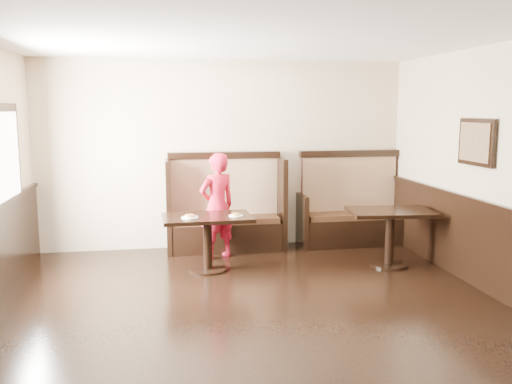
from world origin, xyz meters
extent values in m
plane|color=black|center=(0.00, 0.00, 0.00)|extent=(7.00, 7.00, 0.00)
plane|color=beige|center=(0.00, 3.50, 1.40)|extent=(5.50, 0.00, 5.50)
plane|color=white|center=(0.00, 0.00, 2.80)|extent=(7.00, 7.00, 0.00)
cube|color=black|center=(-2.71, 1.90, 1.55)|extent=(0.05, 1.50, 1.20)
cube|color=white|center=(-2.69, 1.90, 1.55)|extent=(0.01, 1.30, 1.00)
cube|color=black|center=(2.71, 1.20, 1.70)|extent=(0.04, 0.70, 0.55)
cube|color=olive|center=(2.69, 1.20, 1.70)|extent=(0.01, 0.60, 0.45)
cube|color=black|center=(0.00, 3.22, 0.21)|extent=(1.60, 0.50, 0.42)
cube|color=#382011|center=(0.00, 3.22, 0.46)|extent=(1.54, 0.46, 0.09)
cube|color=#460E19|center=(0.00, 3.43, 0.90)|extent=(1.60, 0.12, 0.92)
cube|color=black|center=(0.00, 3.43, 1.40)|extent=(1.68, 0.16, 0.10)
cube|color=black|center=(-0.84, 3.32, 0.68)|extent=(0.07, 0.72, 1.36)
cube|color=black|center=(0.84, 3.32, 0.68)|extent=(0.07, 0.72, 1.36)
cube|color=black|center=(1.95, 3.22, 0.21)|extent=(1.50, 0.50, 0.42)
cube|color=#382011|center=(1.95, 3.22, 0.46)|extent=(1.44, 0.46, 0.09)
cube|color=#460E19|center=(1.95, 3.43, 0.90)|extent=(1.50, 0.12, 0.92)
cube|color=black|center=(1.95, 3.43, 1.40)|extent=(1.58, 0.16, 0.10)
cube|color=black|center=(1.16, 3.32, 0.40)|extent=(0.07, 0.72, 0.80)
cube|color=black|center=(2.74, 3.32, 0.40)|extent=(0.07, 0.72, 0.80)
cube|color=black|center=(-0.36, 2.23, 0.70)|extent=(1.16, 0.75, 0.05)
cylinder|color=black|center=(-0.36, 2.23, 0.34)|extent=(0.11, 0.11, 0.66)
cylinder|color=black|center=(-0.36, 2.23, 0.01)|extent=(0.49, 0.49, 0.03)
cube|color=black|center=(2.06, 2.05, 0.73)|extent=(1.16, 0.82, 0.05)
cylinder|color=black|center=(2.06, 2.05, 0.36)|extent=(0.12, 0.12, 0.69)
cylinder|color=black|center=(2.06, 2.05, 0.01)|extent=(0.51, 0.51, 0.03)
imported|color=red|center=(-0.17, 2.83, 0.74)|extent=(0.64, 0.55, 1.49)
cylinder|color=white|center=(-0.59, 2.14, 0.73)|extent=(0.22, 0.22, 0.01)
cylinder|color=tan|center=(-0.59, 2.14, 0.75)|extent=(0.13, 0.13, 0.02)
cylinder|color=#EABA54|center=(-0.59, 2.14, 0.76)|extent=(0.12, 0.12, 0.01)
cylinder|color=white|center=(0.00, 2.16, 0.73)|extent=(0.19, 0.19, 0.01)
cylinder|color=tan|center=(0.00, 2.16, 0.74)|extent=(0.11, 0.11, 0.02)
cylinder|color=#EABA54|center=(0.00, 2.16, 0.76)|extent=(0.10, 0.10, 0.01)
camera|label=1|loc=(-0.89, -4.59, 2.09)|focal=38.00mm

